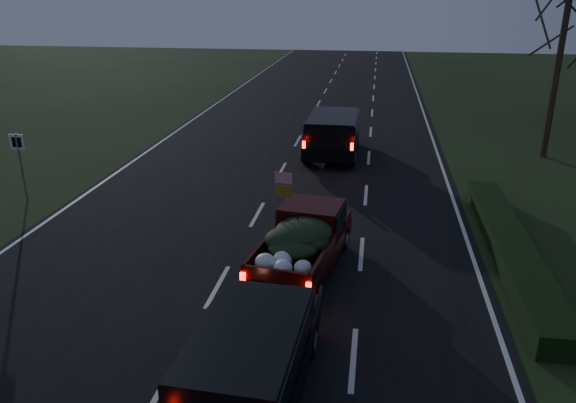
% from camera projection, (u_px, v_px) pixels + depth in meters
% --- Properties ---
extents(ground, '(120.00, 120.00, 0.00)m').
position_uv_depth(ground, '(218.00, 287.00, 14.45)').
color(ground, black).
rests_on(ground, ground).
extents(road_asphalt, '(14.00, 120.00, 0.02)m').
position_uv_depth(road_asphalt, '(218.00, 287.00, 14.44)').
color(road_asphalt, black).
rests_on(road_asphalt, ground).
extents(hedge_row, '(1.00, 10.00, 0.60)m').
position_uv_depth(hedge_row, '(511.00, 247.00, 15.99)').
color(hedge_row, black).
rests_on(hedge_row, ground).
extents(route_sign, '(0.55, 0.08, 2.50)m').
position_uv_depth(route_sign, '(20.00, 157.00, 19.70)').
color(route_sign, gray).
rests_on(route_sign, ground).
extents(bare_tree_far, '(3.60, 3.60, 7.00)m').
position_uv_depth(bare_tree_far, '(563.00, 38.00, 23.87)').
color(bare_tree_far, black).
rests_on(bare_tree_far, ground).
extents(pickup_truck, '(2.40, 4.82, 2.42)m').
position_uv_depth(pickup_truck, '(303.00, 239.00, 15.07)').
color(pickup_truck, '#340907').
rests_on(pickup_truck, ground).
extents(lead_suv, '(2.25, 5.34, 1.53)m').
position_uv_depth(lead_suv, '(333.00, 131.00, 25.52)').
color(lead_suv, black).
rests_on(lead_suv, ground).
extents(rear_suv, '(2.20, 4.69, 1.32)m').
position_uv_depth(rear_suv, '(249.00, 356.00, 10.09)').
color(rear_suv, black).
rests_on(rear_suv, ground).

